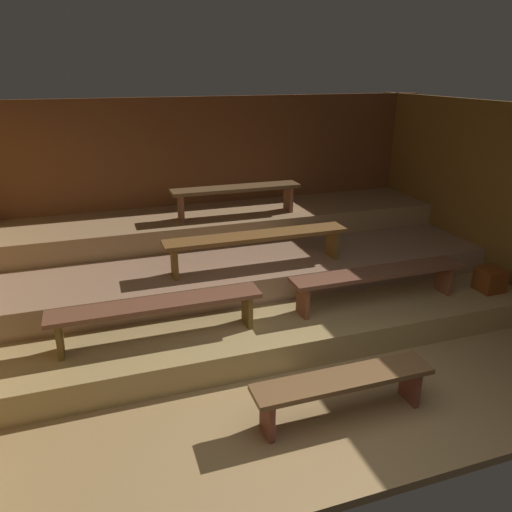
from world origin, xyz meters
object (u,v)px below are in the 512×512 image
Objects in this scene: bench_upper_center at (236,192)px; wooden_crate_lower at (490,280)px; bench_lower_right at (378,276)px; bench_middle_center at (257,239)px; bench_floor_center at (343,384)px; bench_lower_left at (157,308)px.

bench_upper_center is 3.51m from wooden_crate_lower.
bench_middle_center reaches higher than bench_lower_right.
bench_middle_center is at bearing 91.57° from bench_floor_center.
bench_floor_center is at bearing -88.43° from bench_middle_center.
bench_lower_right reaches higher than wooden_crate_lower.
wooden_crate_lower reaches higher than bench_floor_center.
bench_middle_center is at bearing 31.52° from bench_lower_left.
bench_lower_right is 1.49m from bench_middle_center.
wooden_crate_lower is at bearing -19.42° from bench_middle_center.
bench_floor_center is 0.77× the size of bench_lower_right.
bench_upper_center is at bearing 89.40° from bench_floor_center.
bench_upper_center reaches higher than bench_floor_center.
bench_floor_center is 0.90× the size of bench_upper_center.
bench_lower_right is 7.30× the size of wooden_crate_lower.
bench_middle_center is at bearing 160.58° from wooden_crate_lower.
bench_floor_center is 3.49m from bench_upper_center.
bench_middle_center is at bearing 145.75° from bench_lower_right.
bench_upper_center is at bearing 54.61° from bench_lower_left.
bench_upper_center reaches higher than bench_lower_left.
bench_floor_center is at bearing -90.60° from bench_upper_center.
bench_floor_center is 1.79m from bench_lower_right.
bench_lower_left is 1.00× the size of bench_lower_right.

